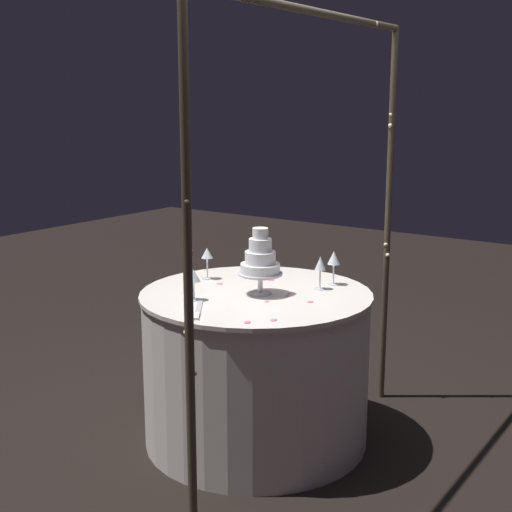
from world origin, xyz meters
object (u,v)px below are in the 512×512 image
decorative_arch (310,182)px  wine_glass_1 (194,277)px  tiered_cake (260,260)px  wine_glass_0 (207,255)px  wine_glass_3 (320,265)px  wine_glass_2 (334,259)px  main_table (256,367)px  cake_knife (198,311)px

decorative_arch → wine_glass_1: (0.28, -0.47, -0.46)m
decorative_arch → tiered_cake: bearing=-87.5°
wine_glass_0 → wine_glass_3: (-0.16, 0.60, -0.01)m
decorative_arch → wine_glass_0: size_ratio=12.51×
wine_glass_2 → decorative_arch: bearing=10.2°
tiered_cake → wine_glass_0: bearing=-102.5°
main_table → cake_knife: cake_knife is taller
wine_glass_1 → main_table: bearing=150.4°
tiered_cake → cake_knife: bearing=-7.5°
wine_glass_3 → tiered_cake: bearing=-37.4°
decorative_arch → wine_glass_3: 0.51m
decorative_arch → wine_glass_0: 0.81m
decorative_arch → wine_glass_0: (-0.08, -0.68, -0.44)m
wine_glass_0 → main_table: bearing=78.2°
tiered_cake → cake_knife: (0.41, -0.05, -0.17)m
cake_knife → decorative_arch: bearing=142.8°
wine_glass_2 → main_table: bearing=-33.5°
decorative_arch → wine_glass_2: 0.57m
tiered_cake → wine_glass_3: (-0.25, 0.19, -0.05)m
tiered_cake → wine_glass_3: tiered_cake is taller
main_table → wine_glass_0: size_ratio=6.87×
wine_glass_0 → wine_glass_3: 0.62m
wine_glass_3 → wine_glass_2: bearing=175.0°
wine_glass_3 → main_table: bearing=-43.5°
decorative_arch → main_table: decorative_arch is taller
wine_glass_2 → tiered_cake: bearing=-28.6°
main_table → wine_glass_2: (-0.36, 0.24, 0.53)m
wine_glass_2 → wine_glass_3: wine_glass_2 is taller
wine_glass_2 → cake_knife: bearing=-18.1°
wine_glass_0 → wine_glass_1: (0.36, 0.21, -0.02)m
main_table → wine_glass_1: (0.29, -0.16, 0.50)m
cake_knife → wine_glass_1: bearing=-134.5°
wine_glass_3 → wine_glass_0: bearing=-75.1°
wine_glass_1 → wine_glass_2: 0.76m
wine_glass_2 → cake_knife: wine_glass_2 is taller
main_table → wine_glass_2: size_ratio=6.55×
decorative_arch → wine_glass_1: 0.71m
wine_glass_0 → wine_glass_3: same height
decorative_arch → wine_glass_3: decorative_arch is taller
tiered_cake → main_table: bearing=-110.3°
wine_glass_1 → cake_knife: (0.14, 0.14, -0.11)m
cake_knife → wine_glass_2: bearing=161.9°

